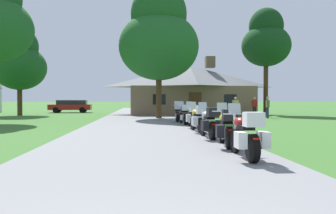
{
  "coord_description": "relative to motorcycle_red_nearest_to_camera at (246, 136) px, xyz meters",
  "views": [
    {
      "loc": [
        -0.2,
        -1.84,
        1.45
      ],
      "look_at": [
        1.53,
        20.52,
        0.98
      ],
      "focal_mm": 37.25,
      "sensor_mm": 36.0,
      "label": 1
    }
  ],
  "objects": [
    {
      "name": "tree_by_lodge_front",
      "position": [
        -1.1,
        18.52,
        5.61
      ],
      "size": [
        6.06,
        6.06,
        10.2
      ],
      "color": "#422D19",
      "rests_on": "ground"
    },
    {
      "name": "bystander_olive_shirt_beside_signpost",
      "position": [
        7.43,
        18.6,
        0.34
      ],
      "size": [
        0.25,
        0.55,
        1.69
      ],
      "rotation": [
        0.0,
        0.0,
        4.61
      ],
      "color": "navy",
      "rests_on": "ground"
    },
    {
      "name": "motorcycle_blue_sixth_in_row",
      "position": [
        -0.04,
        11.56,
        0.01
      ],
      "size": [
        0.66,
        2.08,
        1.3
      ],
      "rotation": [
        0.0,
        0.0,
        0.06
      ],
      "color": "black",
      "rests_on": "asphalt_driveway"
    },
    {
      "name": "tree_left_far",
      "position": [
        -13.63,
        25.17,
        4.38
      ],
      "size": [
        4.86,
        4.86,
        8.19
      ],
      "color": "#422D19",
      "rests_on": "ground"
    },
    {
      "name": "bystander_tan_shirt_by_tree",
      "position": [
        4.98,
        18.98,
        0.32
      ],
      "size": [
        0.55,
        0.24,
        1.67
      ],
      "rotation": [
        0.0,
        0.0,
        0.06
      ],
      "color": "navy",
      "rests_on": "ground"
    },
    {
      "name": "parked_red_suv_far_left",
      "position": [
        -10.33,
        31.91,
        0.17
      ],
      "size": [
        4.66,
        2.04,
        1.4
      ],
      "rotation": [
        0.0,
        0.0,
        1.61
      ],
      "color": "maroon",
      "rests_on": "ground"
    },
    {
      "name": "motorcycle_green_farthest_in_row",
      "position": [
        -0.17,
        13.9,
        0.01
      ],
      "size": [
        0.66,
        2.08,
        1.3
      ],
      "rotation": [
        0.0,
        0.0,
        -0.06
      ],
      "color": "black",
      "rests_on": "asphalt_driveway"
    },
    {
      "name": "bystander_red_shirt_near_lodge",
      "position": [
        7.2,
        21.08,
        0.34
      ],
      "size": [
        0.4,
        0.44,
        1.69
      ],
      "rotation": [
        0.0,
        0.0,
        2.27
      ],
      "color": "black",
      "rests_on": "ground"
    },
    {
      "name": "tree_right_of_lodge",
      "position": [
        9.56,
        24.85,
        6.56
      ],
      "size": [
        4.67,
        4.67,
        10.27
      ],
      "color": "#422D19",
      "rests_on": "ground"
    },
    {
      "name": "ground_plane",
      "position": [
        -2.25,
        13.9,
        -0.61
      ],
      "size": [
        500.0,
        500.0,
        0.0
      ],
      "primitive_type": "plane",
      "color": "#386628"
    },
    {
      "name": "motorcycle_yellow_second_in_row",
      "position": [
        0.06,
        2.11,
        0.0
      ],
      "size": [
        0.83,
        2.08,
        1.3
      ],
      "rotation": [
        0.0,
        0.0,
        -0.09
      ],
      "color": "black",
      "rests_on": "asphalt_driveway"
    },
    {
      "name": "motorcycle_red_nearest_to_camera",
      "position": [
        0.0,
        0.0,
        0.0
      ],
      "size": [
        0.72,
        2.08,
        1.3
      ],
      "rotation": [
        0.0,
        0.0,
        0.0
      ],
      "color": "black",
      "rests_on": "asphalt_driveway"
    },
    {
      "name": "stone_lodge",
      "position": [
        2.29,
        25.94,
        1.87
      ],
      "size": [
        11.97,
        7.53,
        5.7
      ],
      "color": "brown",
      "rests_on": "ground"
    },
    {
      "name": "motorcycle_yellow_fourth_in_row",
      "position": [
        0.0,
        6.87,
        0.0
      ],
      "size": [
        0.83,
        2.08,
        1.3
      ],
      "rotation": [
        0.0,
        0.0,
        0.09
      ],
      "color": "black",
      "rests_on": "asphalt_driveway"
    },
    {
      "name": "motorcycle_silver_third_in_row",
      "position": [
        -0.02,
        4.34,
        0.0
      ],
      "size": [
        0.78,
        2.08,
        1.3
      ],
      "rotation": [
        0.0,
        0.0,
        0.06
      ],
      "color": "black",
      "rests_on": "asphalt_driveway"
    },
    {
      "name": "asphalt_driveway",
      "position": [
        -2.25,
        11.9,
        -0.58
      ],
      "size": [
        6.4,
        80.0,
        0.06
      ],
      "primitive_type": "cube",
      "color": "slate",
      "rests_on": "ground"
    },
    {
      "name": "motorcycle_green_fifth_in_row",
      "position": [
        0.11,
        9.28,
        0.0
      ],
      "size": [
        0.72,
        2.08,
        1.3
      ],
      "rotation": [
        0.0,
        0.0,
        0.01
      ],
      "color": "black",
      "rests_on": "asphalt_driveway"
    }
  ]
}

